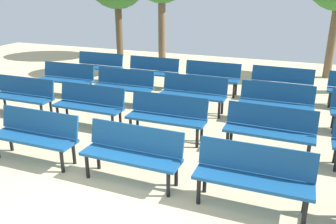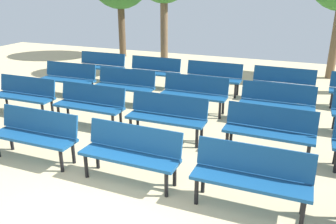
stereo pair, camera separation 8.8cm
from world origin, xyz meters
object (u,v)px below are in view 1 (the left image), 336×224
object	(u,v)px
bench_r2_c2	(193,92)
bench_r3_c0	(99,65)
bench_r3_c3	(281,82)
bench_r0_c3	(253,173)
bench_r1_c3	(269,128)
bench_r1_c0	(23,94)
bench_r2_c3	(276,101)
bench_r0_c2	(132,151)
bench_r2_c0	(67,77)
bench_r2_c1	(124,84)
bench_r3_c2	(212,76)
bench_r0_c1	(36,133)
bench_r3_c1	(152,70)
bench_r1_c2	(167,114)
bench_r1_c1	(90,103)

from	to	relation	value
bench_r2_c2	bench_r3_c0	bearing A→B (deg)	154.49
bench_r3_c0	bench_r3_c3	world-z (taller)	same
bench_r0_c3	bench_r1_c3	size ratio (longest dim) A/B	0.99
bench_r1_c0	bench_r2_c3	bearing A→B (deg)	15.75
bench_r0_c2	bench_r3_c0	bearing A→B (deg)	127.49
bench_r2_c0	bench_r3_c0	size ratio (longest dim) A/B	1.01
bench_r0_c2	bench_r2_c1	world-z (taller)	same
bench_r0_c2	bench_r3_c2	distance (m)	5.07
bench_r0_c1	bench_r3_c0	size ratio (longest dim) A/B	1.00
bench_r0_c2	bench_r3_c1	world-z (taller)	same
bench_r2_c0	bench_r2_c1	world-z (taller)	same
bench_r3_c2	bench_r2_c3	bearing A→B (deg)	-41.06
bench_r1_c2	bench_r3_c0	distance (m)	5.07
bench_r2_c0	bench_r2_c2	xyz separation A→B (m)	(3.71, -0.09, 0.00)
bench_r1_c1	bench_r2_c2	distance (m)	2.48
bench_r0_c3	bench_r2_c2	size ratio (longest dim) A/B	1.00
bench_r3_c2	bench_r2_c1	bearing A→B (deg)	-138.08
bench_r0_c3	bench_r0_c2	bearing A→B (deg)	179.30
bench_r0_c3	bench_r2_c3	world-z (taller)	same
bench_r1_c2	bench_r3_c1	distance (m)	3.85
bench_r1_c2	bench_r3_c1	world-z (taller)	same
bench_r2_c1	bench_r3_c3	bearing A→B (deg)	23.16
bench_r0_c3	bench_r2_c0	bearing A→B (deg)	148.37
bench_r1_c3	bench_r2_c3	distance (m)	1.65
bench_r0_c2	bench_r2_c0	xyz separation A→B (m)	(-3.76, 3.47, 0.00)
bench_r1_c1	bench_r1_c3	xyz separation A→B (m)	(3.81, -0.05, 0.00)
bench_r1_c1	bench_r3_c0	world-z (taller)	same
bench_r2_c3	bench_r3_c1	world-z (taller)	same
bench_r1_c2	bench_r2_c0	world-z (taller)	same
bench_r1_c3	bench_r3_c2	size ratio (longest dim) A/B	1.01
bench_r0_c1	bench_r1_c1	size ratio (longest dim) A/B	1.00
bench_r0_c1	bench_r1_c1	xyz separation A→B (m)	(-0.03, 1.74, 0.00)
bench_r1_c1	bench_r3_c1	xyz separation A→B (m)	(0.05, 3.35, 0.00)
bench_r1_c0	bench_r0_c2	bearing A→B (deg)	-25.31
bench_r0_c1	bench_r1_c2	xyz separation A→B (m)	(1.81, 1.68, 0.00)
bench_r0_c3	bench_r3_c3	xyz separation A→B (m)	(0.02, 5.12, 0.00)
bench_r3_c2	bench_r3_c3	bearing A→B (deg)	1.08
bench_r1_c2	bench_r3_c3	world-z (taller)	same
bench_r3_c2	bench_r0_c1	bearing A→B (deg)	-109.48
bench_r1_c2	bench_r3_c2	size ratio (longest dim) A/B	1.00
bench_r2_c2	bench_r3_c3	distance (m)	2.56
bench_r2_c2	bench_r3_c3	xyz separation A→B (m)	(1.92, 1.70, 0.00)
bench_r1_c1	bench_r3_c2	size ratio (longest dim) A/B	1.00
bench_r1_c3	bench_r2_c2	world-z (taller)	same
bench_r0_c3	bench_r1_c0	distance (m)	5.91
bench_r0_c2	bench_r0_c3	world-z (taller)	same
bench_r1_c0	bench_r3_c0	size ratio (longest dim) A/B	1.00
bench_r2_c1	bench_r3_c2	xyz separation A→B (m)	(1.91, 1.67, 0.00)
bench_r3_c1	bench_r3_c2	world-z (taller)	same
bench_r1_c1	bench_r0_c3	bearing A→B (deg)	-24.47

